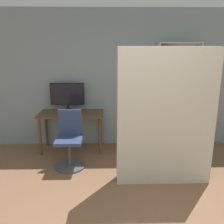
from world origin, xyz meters
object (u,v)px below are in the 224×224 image
at_px(office_chair, 70,144).
at_px(mattress_near, 166,118).
at_px(monitor, 67,95).
at_px(bookshelf, 170,98).

bearing_deg(office_chair, mattress_near, -19.52).
relative_size(monitor, bookshelf, 0.32).
xyz_separation_m(office_chair, mattress_near, (1.48, -0.52, 0.60)).
xyz_separation_m(monitor, office_chair, (0.14, -0.88, -0.67)).
distance_m(office_chair, bookshelf, 2.19).
relative_size(office_chair, bookshelf, 0.46).
relative_size(monitor, office_chair, 0.70).
xyz_separation_m(bookshelf, mattress_near, (-0.42, -1.41, -0.01)).
bearing_deg(mattress_near, office_chair, 160.48).
distance_m(monitor, office_chair, 1.12).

